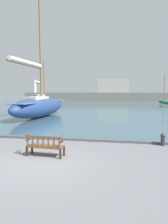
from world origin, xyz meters
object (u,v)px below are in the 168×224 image
object	(u,v)px
park_bench	(45,145)
sailboat_centre_channel	(40,105)
sailboat_mid_starboard	(42,99)
mooring_bollard	(163,139)

from	to	relation	value
park_bench	sailboat_centre_channel	xyz separation A→B (m)	(-5.24, 12.33, 0.90)
sailboat_mid_starboard	sailboat_centre_channel	bearing A→B (deg)	-68.46
sailboat_centre_channel	mooring_bollard	size ratio (longest dim) A/B	25.79
sailboat_mid_starboard	park_bench	bearing A→B (deg)	-67.91
park_bench	sailboat_mid_starboard	bearing A→B (deg)	112.09
sailboat_centre_channel	mooring_bollard	xyz separation A→B (m)	(10.59, -9.68, -1.01)
sailboat_centre_channel	mooring_bollard	distance (m)	14.38
sailboat_centre_channel	sailboat_mid_starboard	size ratio (longest dim) A/B	1.29
sailboat_centre_channel	sailboat_mid_starboard	distance (m)	23.13
sailboat_centre_channel	park_bench	bearing A→B (deg)	-66.96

